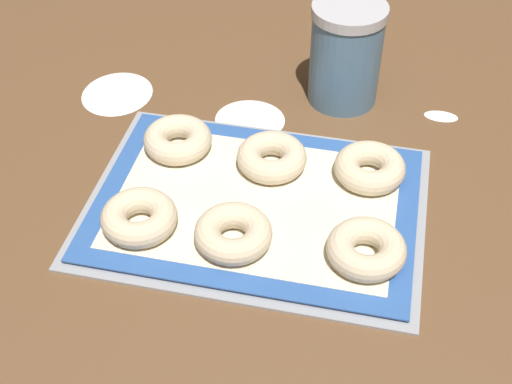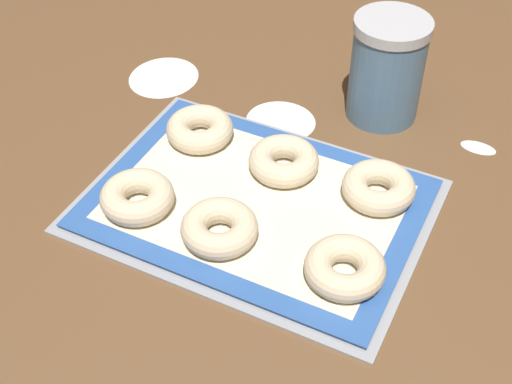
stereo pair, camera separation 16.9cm
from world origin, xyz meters
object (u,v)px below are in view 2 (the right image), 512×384
Objects in this scene: flour_canister at (387,69)px; baking_tray at (256,205)px; bagel_front_center at (219,228)px; bagel_front_right at (345,268)px; bagel_back_center at (284,161)px; bagel_front_left at (137,197)px; bagel_back_right at (379,187)px; bagel_back_left at (200,129)px.

baking_tray is at bearing -106.26° from flour_canister.
baking_tray is 4.57× the size of bagel_front_center.
bagel_front_right and bagel_back_center have the same top height.
bagel_front_center is 0.15m from bagel_back_center.
bagel_front_right is (0.16, 0.01, 0.00)m from bagel_front_center.
flour_canister reaches higher than bagel_back_center.
bagel_front_center is (-0.01, -0.08, 0.02)m from baking_tray.
bagel_front_right is at bearing -44.52° from bagel_back_center.
bagel_front_center is at bearing -104.54° from flour_canister.
bagel_back_center reaches higher than baking_tray.
bagel_front_left and bagel_back_right have the same top height.
bagel_back_right is at bearing 94.13° from bagel_front_right.
bagel_front_right and bagel_back_left have the same top height.
flour_canister is at bearing 69.84° from bagel_back_center.
baking_tray is 0.08m from bagel_back_center.
bagel_back_left and bagel_back_right have the same top height.
bagel_front_center is 1.00× the size of bagel_back_right.
bagel_back_left is 0.61× the size of flour_canister.
baking_tray is 0.16m from bagel_front_left.
bagel_front_right is at bearing 1.48° from bagel_front_left.
bagel_front_center and bagel_back_center have the same top height.
bagel_back_right is (0.15, 0.16, 0.00)m from bagel_front_center.
bagel_front_left reaches higher than baking_tray.
bagel_front_left and bagel_back_left have the same top height.
bagel_back_right is (0.14, 0.01, 0.00)m from bagel_back_center.
bagel_back_right reaches higher than baking_tray.
bagel_back_left is (-0.12, 0.16, 0.00)m from bagel_front_center.
flour_canister reaches higher than bagel_front_right.
bagel_front_left and bagel_front_right have the same top height.
bagel_front_left is 0.29m from bagel_front_right.
bagel_front_right is 1.00× the size of bagel_back_right.
bagel_back_left is at bearing -138.06° from flour_canister.
bagel_back_right is (0.14, 0.08, 0.02)m from baking_tray.
bagel_front_left is 0.42m from flour_canister.
flour_canister is (0.22, 0.35, 0.05)m from bagel_front_left.
flour_canister reaches higher than bagel_back_left.
bagel_front_center is 0.20m from bagel_back_left.
bagel_front_right is at bearing 3.12° from bagel_front_center.
bagel_front_right is 0.61× the size of flour_canister.
bagel_back_left is at bearing 147.98° from baking_tray.
bagel_back_left is at bearing 179.49° from bagel_back_right.
bagel_back_center is at bearing -176.99° from bagel_back_right.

